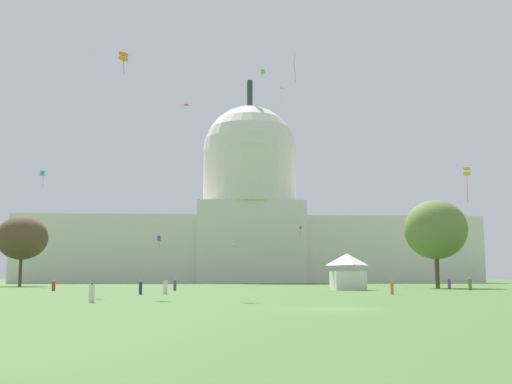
{
  "coord_description": "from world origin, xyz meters",
  "views": [
    {
      "loc": [
        -7.12,
        -36.84,
        1.87
      ],
      "look_at": [
        2.63,
        109.55,
        21.74
      ],
      "focal_mm": 44.01,
      "sensor_mm": 36.0,
      "label": 1
    }
  ],
  "objects_px": {
    "person_red_lawn_far_left": "(54,286)",
    "kite_lime_high": "(263,72)",
    "capitol_building": "(250,222)",
    "person_purple_front_center": "(175,285)",
    "person_purple_edge_west": "(449,284)",
    "kite_yellow_high": "(281,91)",
    "kite_orange_mid": "(123,57)",
    "kite_magenta_low": "(300,229)",
    "kite_white_low": "(234,245)",
    "person_white_front_left": "(92,293)",
    "person_white_aisle_center": "(165,287)",
    "kite_red_high": "(187,105)",
    "tree_west_near": "(22,238)",
    "kite_gold_low": "(467,172)",
    "person_navy_mid_left": "(141,288)",
    "person_orange_back_center": "(392,288)",
    "kite_violet_low": "(159,238)",
    "event_tent": "(347,272)",
    "tree_east_mid": "(436,230)",
    "person_olive_front_right": "(470,284)",
    "kite_pink_mid": "(295,60)",
    "kite_cyan_mid": "(42,173)"
  },
  "relations": [
    {
      "from": "person_white_aisle_center",
      "to": "person_purple_front_center",
      "type": "bearing_deg",
      "value": 89.5
    },
    {
      "from": "kite_pink_mid",
      "to": "person_purple_front_center",
      "type": "bearing_deg",
      "value": -44.29
    },
    {
      "from": "person_purple_front_center",
      "to": "person_purple_edge_west",
      "type": "bearing_deg",
      "value": 92.58
    },
    {
      "from": "kite_white_low",
      "to": "kite_cyan_mid",
      "type": "relative_size",
      "value": 0.98
    },
    {
      "from": "person_red_lawn_far_left",
      "to": "kite_white_low",
      "type": "relative_size",
      "value": 0.46
    },
    {
      "from": "kite_yellow_high",
      "to": "kite_orange_mid",
      "type": "height_order",
      "value": "kite_yellow_high"
    },
    {
      "from": "kite_pink_mid",
      "to": "kite_red_high",
      "type": "distance_m",
      "value": 80.27
    },
    {
      "from": "person_red_lawn_far_left",
      "to": "kite_lime_high",
      "type": "distance_m",
      "value": 72.2
    },
    {
      "from": "kite_white_low",
      "to": "kite_red_high",
      "type": "relative_size",
      "value": 2.19
    },
    {
      "from": "person_purple_front_center",
      "to": "kite_pink_mid",
      "type": "distance_m",
      "value": 36.02
    },
    {
      "from": "tree_east_mid",
      "to": "kite_violet_low",
      "type": "xyz_separation_m",
      "value": [
        -49.97,
        48.07,
        1.27
      ]
    },
    {
      "from": "capitol_building",
      "to": "person_purple_front_center",
      "type": "bearing_deg",
      "value": -98.56
    },
    {
      "from": "person_orange_back_center",
      "to": "kite_violet_low",
      "type": "height_order",
      "value": "kite_violet_low"
    },
    {
      "from": "capitol_building",
      "to": "person_white_front_left",
      "type": "relative_size",
      "value": 92.43
    },
    {
      "from": "event_tent",
      "to": "person_red_lawn_far_left",
      "type": "height_order",
      "value": "event_tent"
    },
    {
      "from": "person_red_lawn_far_left",
      "to": "kite_yellow_high",
      "type": "bearing_deg",
      "value": -55.96
    },
    {
      "from": "person_orange_back_center",
      "to": "person_purple_edge_west",
      "type": "distance_m",
      "value": 30.95
    },
    {
      "from": "kite_yellow_high",
      "to": "person_red_lawn_far_left",
      "type": "bearing_deg",
      "value": 24.44
    },
    {
      "from": "person_purple_front_center",
      "to": "event_tent",
      "type": "bearing_deg",
      "value": 89.91
    },
    {
      "from": "person_purple_front_center",
      "to": "person_navy_mid_left",
      "type": "relative_size",
      "value": 1.07
    },
    {
      "from": "person_navy_mid_left",
      "to": "person_orange_back_center",
      "type": "bearing_deg",
      "value": -168.56
    },
    {
      "from": "person_white_aisle_center",
      "to": "person_olive_front_right",
      "type": "relative_size",
      "value": 0.98
    },
    {
      "from": "event_tent",
      "to": "kite_red_high",
      "type": "height_order",
      "value": "kite_red_high"
    },
    {
      "from": "tree_east_mid",
      "to": "person_purple_front_center",
      "type": "relative_size",
      "value": 8.93
    },
    {
      "from": "kite_white_low",
      "to": "kite_pink_mid",
      "type": "relative_size",
      "value": 0.75
    },
    {
      "from": "kite_cyan_mid",
      "to": "kite_lime_high",
      "type": "bearing_deg",
      "value": -104.8
    },
    {
      "from": "person_navy_mid_left",
      "to": "kite_magenta_low",
      "type": "bearing_deg",
      "value": -95.22
    },
    {
      "from": "person_purple_front_center",
      "to": "kite_red_high",
      "type": "distance_m",
      "value": 89.07
    },
    {
      "from": "event_tent",
      "to": "person_purple_edge_west",
      "type": "bearing_deg",
      "value": 15.92
    },
    {
      "from": "kite_magenta_low",
      "to": "kite_orange_mid",
      "type": "height_order",
      "value": "kite_orange_mid"
    },
    {
      "from": "person_red_lawn_far_left",
      "to": "kite_red_high",
      "type": "bearing_deg",
      "value": -37.82
    },
    {
      "from": "person_olive_front_right",
      "to": "kite_cyan_mid",
      "type": "distance_m",
      "value": 78.22
    },
    {
      "from": "person_white_front_left",
      "to": "person_navy_mid_left",
      "type": "xyz_separation_m",
      "value": [
        1.18,
        20.6,
        0.03
      ]
    },
    {
      "from": "person_navy_mid_left",
      "to": "kite_pink_mid",
      "type": "bearing_deg",
      "value": -123.36
    },
    {
      "from": "capitol_building",
      "to": "kite_yellow_high",
      "type": "bearing_deg",
      "value": -81.05
    },
    {
      "from": "event_tent",
      "to": "kite_white_low",
      "type": "relative_size",
      "value": 2.38
    },
    {
      "from": "person_white_aisle_center",
      "to": "kite_red_high",
      "type": "xyz_separation_m",
      "value": [
        -2.3,
        93.85,
        46.3
      ]
    },
    {
      "from": "kite_orange_mid",
      "to": "kite_lime_high",
      "type": "distance_m",
      "value": 73.05
    },
    {
      "from": "person_red_lawn_far_left",
      "to": "person_white_aisle_center",
      "type": "bearing_deg",
      "value": -164.65
    },
    {
      "from": "person_orange_back_center",
      "to": "person_purple_edge_west",
      "type": "height_order",
      "value": "person_purple_edge_west"
    },
    {
      "from": "tree_east_mid",
      "to": "person_olive_front_right",
      "type": "relative_size",
      "value": 8.21
    },
    {
      "from": "kite_white_low",
      "to": "kite_yellow_high",
      "type": "bearing_deg",
      "value": -34.59
    },
    {
      "from": "person_purple_edge_west",
      "to": "kite_lime_high",
      "type": "bearing_deg",
      "value": -122.5
    },
    {
      "from": "kite_yellow_high",
      "to": "kite_orange_mid",
      "type": "xyz_separation_m",
      "value": [
        -26.85,
        -91.91,
        -24.61
      ]
    },
    {
      "from": "person_purple_edge_west",
      "to": "kite_magenta_low",
      "type": "xyz_separation_m",
      "value": [
        -13.4,
        66.4,
        13.29
      ]
    },
    {
      "from": "person_orange_back_center",
      "to": "person_navy_mid_left",
      "type": "xyz_separation_m",
      "value": [
        -26.93,
        0.61,
        -0.0
      ]
    },
    {
      "from": "capitol_building",
      "to": "kite_violet_low",
      "type": "relative_size",
      "value": 49.35
    },
    {
      "from": "person_white_front_left",
      "to": "person_white_aisle_center",
      "type": "distance_m",
      "value": 22.08
    },
    {
      "from": "kite_yellow_high",
      "to": "person_navy_mid_left",
      "type": "bearing_deg",
      "value": 37.45
    },
    {
      "from": "tree_west_near",
      "to": "kite_gold_low",
      "type": "height_order",
      "value": "kite_gold_low"
    }
  ]
}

